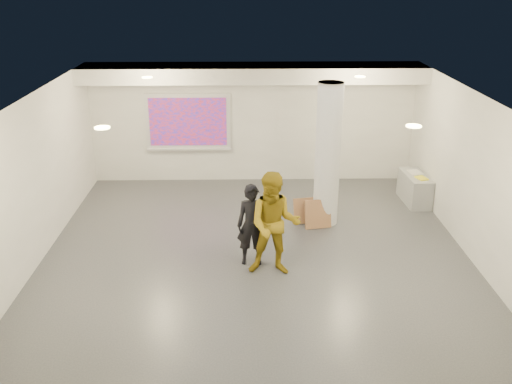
{
  "coord_description": "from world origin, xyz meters",
  "views": [
    {
      "loc": [
        -0.2,
        -9.31,
        5.05
      ],
      "look_at": [
        0.0,
        0.4,
        1.25
      ],
      "focal_mm": 40.0,
      "sensor_mm": 36.0,
      "label": 1
    }
  ],
  "objects_px": {
    "credenza": "(415,188)",
    "projection_screen": "(188,122)",
    "column": "(328,155)",
    "man": "(274,224)",
    "woman": "(252,225)"
  },
  "relations": [
    {
      "from": "credenza",
      "to": "projection_screen",
      "type": "bearing_deg",
      "value": 160.67
    },
    {
      "from": "column",
      "to": "projection_screen",
      "type": "height_order",
      "value": "column"
    },
    {
      "from": "column",
      "to": "man",
      "type": "bearing_deg",
      "value": -119.07
    },
    {
      "from": "projection_screen",
      "to": "man",
      "type": "bearing_deg",
      "value": -68.38
    },
    {
      "from": "credenza",
      "to": "woman",
      "type": "height_order",
      "value": "woman"
    },
    {
      "from": "projection_screen",
      "to": "man",
      "type": "distance_m",
      "value": 5.2
    },
    {
      "from": "column",
      "to": "projection_screen",
      "type": "xyz_separation_m",
      "value": [
        -3.1,
        2.65,
        0.03
      ]
    },
    {
      "from": "column",
      "to": "credenza",
      "type": "bearing_deg",
      "value": 26.06
    },
    {
      "from": "column",
      "to": "man",
      "type": "distance_m",
      "value": 2.52
    },
    {
      "from": "projection_screen",
      "to": "woman",
      "type": "relative_size",
      "value": 1.38
    },
    {
      "from": "column",
      "to": "credenza",
      "type": "relative_size",
      "value": 2.6
    },
    {
      "from": "credenza",
      "to": "man",
      "type": "height_order",
      "value": "man"
    },
    {
      "from": "woman",
      "to": "man",
      "type": "bearing_deg",
      "value": -40.14
    },
    {
      "from": "column",
      "to": "credenza",
      "type": "height_order",
      "value": "column"
    },
    {
      "from": "column",
      "to": "woman",
      "type": "height_order",
      "value": "column"
    }
  ]
}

